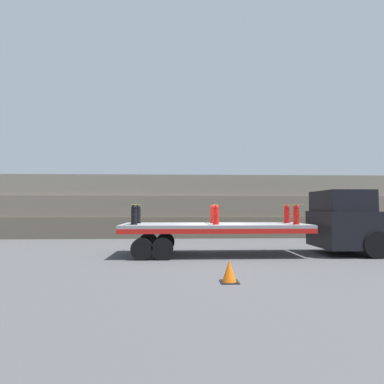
% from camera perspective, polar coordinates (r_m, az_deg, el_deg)
% --- Properties ---
extents(ground_plane, '(120.00, 120.00, 0.00)m').
position_cam_1_polar(ground_plane, '(13.66, 4.33, -11.86)').
color(ground_plane, '#474749').
extents(rock_cliff, '(60.00, 3.30, 4.40)m').
position_cam_1_polar(rock_cliff, '(22.12, 1.74, -2.75)').
color(rock_cliff, '#665B4C').
rests_on(rock_cliff, ground_plane).
extents(truck_cab, '(2.79, 2.73, 2.88)m').
position_cam_1_polar(truck_cab, '(15.46, 27.64, -5.14)').
color(truck_cab, black).
rests_on(truck_cab, ground_plane).
extents(flatbed_trailer, '(8.20, 2.69, 1.38)m').
position_cam_1_polar(flatbed_trailer, '(13.48, 1.69, -7.26)').
color(flatbed_trailer, gray).
rests_on(flatbed_trailer, ground_plane).
extents(fire_hydrant_black_near_0, '(0.31, 0.51, 0.85)m').
position_cam_1_polar(fire_hydrant_black_near_0, '(12.99, -10.97, -4.31)').
color(fire_hydrant_black_near_0, black).
rests_on(fire_hydrant_black_near_0, flatbed_trailer).
extents(fire_hydrant_black_far_0, '(0.31, 0.51, 0.85)m').
position_cam_1_polar(fire_hydrant_black_far_0, '(14.12, -10.27, -4.21)').
color(fire_hydrant_black_far_0, black).
rests_on(fire_hydrant_black_far_0, flatbed_trailer).
extents(fire_hydrant_red_near_1, '(0.31, 0.51, 0.85)m').
position_cam_1_polar(fire_hydrant_red_near_1, '(12.93, 4.59, -4.36)').
color(fire_hydrant_red_near_1, red).
rests_on(fire_hydrant_red_near_1, flatbed_trailer).
extents(fire_hydrant_red_far_1, '(0.31, 0.51, 0.85)m').
position_cam_1_polar(fire_hydrant_red_far_1, '(14.07, 4.04, -4.25)').
color(fire_hydrant_red_far_1, red).
rests_on(fire_hydrant_red_far_1, flatbed_trailer).
extents(fire_hydrant_red_near_2, '(0.31, 0.51, 0.85)m').
position_cam_1_polar(fire_hydrant_red_near_2, '(13.79, 19.22, -4.12)').
color(fire_hydrant_red_near_2, red).
rests_on(fire_hydrant_red_near_2, flatbed_trailer).
extents(fire_hydrant_red_far_2, '(0.31, 0.51, 0.85)m').
position_cam_1_polar(fire_hydrant_red_far_2, '(14.86, 17.61, -4.05)').
color(fire_hydrant_red_far_2, red).
rests_on(fire_hydrant_red_far_2, flatbed_trailer).
extents(cargo_strap_rear, '(0.05, 2.80, 0.01)m').
position_cam_1_polar(cargo_strap_rear, '(13.55, -10.59, -2.38)').
color(cargo_strap_rear, yellow).
rests_on(cargo_strap_rear, fire_hydrant_black_near_0).
extents(cargo_strap_middle, '(0.05, 2.80, 0.01)m').
position_cam_1_polar(cargo_strap_middle, '(13.50, 4.29, -2.42)').
color(cargo_strap_middle, yellow).
rests_on(cargo_strap_middle, fire_hydrant_red_near_1).
extents(cargo_strap_front, '(0.05, 2.80, 0.01)m').
position_cam_1_polar(cargo_strap_front, '(14.32, 18.36, -2.31)').
color(cargo_strap_front, yellow).
rests_on(cargo_strap_front, fire_hydrant_red_near_2).
extents(traffic_cone, '(0.52, 0.52, 0.62)m').
position_cam_1_polar(traffic_cone, '(8.81, 7.12, -14.78)').
color(traffic_cone, black).
rests_on(traffic_cone, ground_plane).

